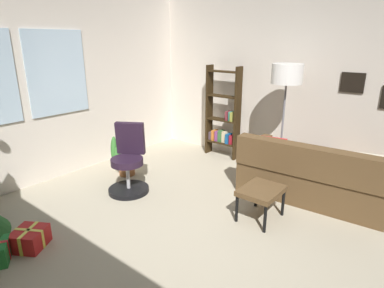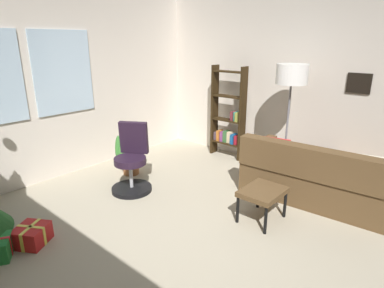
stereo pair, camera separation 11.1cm
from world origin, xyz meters
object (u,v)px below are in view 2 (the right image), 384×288
footstool (263,194)px  office_chair (132,165)px  gift_box_red (32,235)px  couch (326,177)px  bookshelf (228,118)px  floor_lamp (291,80)px  potted_plant (130,157)px

footstool → office_chair: office_chair is taller
gift_box_red → office_chair: (1.52, 0.22, 0.27)m
footstool → gift_box_red: (-1.99, 1.57, -0.24)m
footstool → couch: bearing=-18.1°
gift_box_red → couch: bearing=-32.0°
couch → bookshelf: 2.04m
couch → footstool: size_ratio=3.58×
gift_box_red → bookshelf: bearing=0.3°
floor_lamp → gift_box_red: bearing=159.6°
couch → footstool: 1.14m
office_chair → bookshelf: size_ratio=0.59×
footstool → floor_lamp: 1.76m
couch → potted_plant: size_ratio=2.91×
gift_box_red → potted_plant: potted_plant is taller
couch → gift_box_red: (-3.07, 1.92, -0.19)m
gift_box_red → floor_lamp: floor_lamp is taller
couch → bookshelf: (0.48, 1.94, 0.43)m
potted_plant → couch: bearing=-65.2°
gift_box_red → potted_plant: (1.86, 0.70, 0.19)m
bookshelf → office_chair: bearing=174.3°
office_chair → floor_lamp: size_ratio=0.56×
gift_box_red → floor_lamp: size_ratio=0.24×
couch → footstool: bearing=161.9°
gift_box_red → bookshelf: bookshelf is taller
gift_box_red → potted_plant: size_ratio=0.64×
office_chair → potted_plant: size_ratio=1.46×
bookshelf → floor_lamp: size_ratio=0.94×
couch → potted_plant: (-1.21, 2.62, -0.00)m
footstool → bookshelf: 2.26m
floor_lamp → office_chair: bearing=140.5°
footstool → bookshelf: size_ratio=0.33×
bookshelf → couch: bearing=-103.9°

